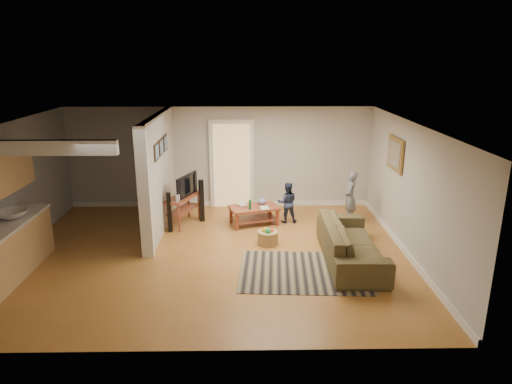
% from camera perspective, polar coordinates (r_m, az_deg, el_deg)
% --- Properties ---
extents(ground, '(7.50, 7.50, 0.00)m').
position_cam_1_polar(ground, '(8.91, -5.50, -7.76)').
color(ground, olive).
rests_on(ground, ground).
extents(room_shell, '(7.54, 6.02, 2.52)m').
position_cam_1_polar(room_shell, '(8.97, -12.35, 1.99)').
color(room_shell, '#BAB6B2').
rests_on(room_shell, ground).
extents(area_rug, '(2.38, 1.81, 0.01)m').
position_cam_1_polar(area_rug, '(8.25, 6.06, -9.84)').
color(area_rug, black).
rests_on(area_rug, ground).
extents(sofa, '(0.99, 2.45, 0.71)m').
position_cam_1_polar(sofa, '(8.81, 11.63, -8.32)').
color(sofa, '#4A4525').
rests_on(sofa, ground).
extents(coffee_table, '(1.20, 0.91, 0.63)m').
position_cam_1_polar(coffee_table, '(10.29, -0.19, -2.30)').
color(coffee_table, maroon).
rests_on(coffee_table, ground).
extents(tv_console, '(0.76, 1.14, 0.92)m').
position_cam_1_polar(tv_console, '(10.30, -9.02, -0.82)').
color(tv_console, maroon).
rests_on(tv_console, ground).
extents(speaker_left, '(0.11, 0.11, 0.89)m').
position_cam_1_polar(speaker_left, '(9.98, -10.79, -2.51)').
color(speaker_left, black).
rests_on(speaker_left, ground).
extents(speaker_right, '(0.13, 0.13, 0.98)m').
position_cam_1_polar(speaker_right, '(10.50, -6.83, -1.08)').
color(speaker_right, black).
rests_on(speaker_right, ground).
extents(toy_basket, '(0.42, 0.42, 0.37)m').
position_cam_1_polar(toy_basket, '(9.27, 1.50, -5.64)').
color(toy_basket, '#8B5F3C').
rests_on(toy_basket, ground).
extents(child, '(0.40, 0.50, 1.21)m').
position_cam_1_polar(child, '(10.69, 11.49, -3.78)').
color(child, slate).
rests_on(child, ground).
extents(toddler, '(0.46, 0.36, 0.94)m').
position_cam_1_polar(toddler, '(10.55, 3.87, -3.75)').
color(toddler, '#202944').
rests_on(toddler, ground).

